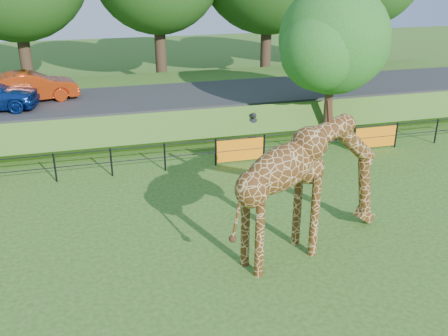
{
  "coord_description": "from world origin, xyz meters",
  "views": [
    {
      "loc": [
        -2.45,
        -9.66,
        7.45
      ],
      "look_at": [
        0.98,
        3.0,
        2.0
      ],
      "focal_mm": 40.0,
      "sensor_mm": 36.0,
      "label": 1
    }
  ],
  "objects_px": {
    "giraffe": "(312,187)",
    "tree_east": "(335,43)",
    "car_red": "(31,87)",
    "visitor": "(253,128)"
  },
  "relations": [
    {
      "from": "giraffe",
      "to": "tree_east",
      "type": "bearing_deg",
      "value": 41.87
    },
    {
      "from": "car_red",
      "to": "giraffe",
      "type": "bearing_deg",
      "value": -159.32
    },
    {
      "from": "giraffe",
      "to": "car_red",
      "type": "height_order",
      "value": "giraffe"
    },
    {
      "from": "giraffe",
      "to": "car_red",
      "type": "relative_size",
      "value": 1.25
    },
    {
      "from": "tree_east",
      "to": "visitor",
      "type": "bearing_deg",
      "value": 172.14
    },
    {
      "from": "car_red",
      "to": "tree_east",
      "type": "xyz_separation_m",
      "value": [
        12.73,
        -4.89,
        2.17
      ]
    },
    {
      "from": "car_red",
      "to": "tree_east",
      "type": "relative_size",
      "value": 0.62
    },
    {
      "from": "giraffe",
      "to": "tree_east",
      "type": "height_order",
      "value": "tree_east"
    },
    {
      "from": "giraffe",
      "to": "visitor",
      "type": "height_order",
      "value": "giraffe"
    },
    {
      "from": "car_red",
      "to": "visitor",
      "type": "distance_m",
      "value": 10.43
    }
  ]
}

